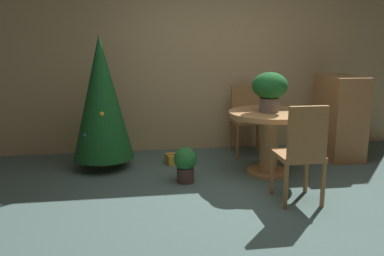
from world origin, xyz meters
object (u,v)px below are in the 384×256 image
at_px(gift_box_gold, 174,159).
at_px(wooden_chair_near, 302,150).
at_px(wooden_cabinet, 339,117).
at_px(potted_plant, 185,163).
at_px(holiday_tree, 102,98).
at_px(round_dining_table, 269,130).
at_px(flower_vase, 270,88).
at_px(wooden_chair_far, 247,116).

bearing_deg(gift_box_gold, wooden_chair_near, -54.35).
height_order(wooden_cabinet, potted_plant, wooden_cabinet).
bearing_deg(wooden_cabinet, holiday_tree, -179.76).
bearing_deg(wooden_chair_near, round_dining_table, 90.00).
relative_size(wooden_chair_near, wooden_cabinet, 0.89).
xyz_separation_m(wooden_chair_near, wooden_cabinet, (1.18, 1.48, 0.01)).
bearing_deg(flower_vase, wooden_chair_far, 88.83).
distance_m(round_dining_table, holiday_tree, 2.07).
xyz_separation_m(flower_vase, wooden_chair_near, (0.02, -0.92, -0.49)).
bearing_deg(flower_vase, wooden_chair_near, -88.79).
relative_size(wooden_chair_near, holiday_tree, 0.60).
height_order(round_dining_table, wooden_chair_near, wooden_chair_near).
relative_size(round_dining_table, potted_plant, 2.39).
relative_size(wooden_chair_far, potted_plant, 2.33).
relative_size(holiday_tree, potted_plant, 4.05).
bearing_deg(potted_plant, holiday_tree, 143.80).
xyz_separation_m(wooden_chair_far, potted_plant, (-1.03, -1.09, -0.31)).
relative_size(holiday_tree, gift_box_gold, 7.18).
height_order(wooden_chair_near, wooden_chair_far, wooden_chair_near).
bearing_deg(wooden_cabinet, wooden_chair_near, -128.48).
xyz_separation_m(wooden_chair_near, wooden_chair_far, (-0.00, 1.87, -0.01)).
distance_m(round_dining_table, flower_vase, 0.50).
height_order(round_dining_table, holiday_tree, holiday_tree).
relative_size(flower_vase, holiday_tree, 0.28).
bearing_deg(wooden_cabinet, wooden_chair_far, 161.84).
xyz_separation_m(wooden_chair_near, potted_plant, (-1.03, 0.78, -0.32)).
bearing_deg(wooden_chair_near, flower_vase, 91.21).
xyz_separation_m(wooden_chair_far, holiday_tree, (-1.96, -0.40, 0.35)).
relative_size(wooden_chair_near, wooden_chair_far, 1.05).
bearing_deg(holiday_tree, gift_box_gold, 2.58).
bearing_deg(flower_vase, potted_plant, -172.30).
distance_m(wooden_chair_far, gift_box_gold, 1.24).
xyz_separation_m(round_dining_table, wooden_cabinet, (1.18, 0.56, 0.02)).
height_order(flower_vase, wooden_chair_near, flower_vase).
relative_size(wooden_chair_far, gift_box_gold, 4.13).
relative_size(wooden_chair_near, potted_plant, 2.43).
bearing_deg(wooden_chair_near, wooden_chair_far, 90.00).
distance_m(wooden_cabinet, potted_plant, 2.34).
bearing_deg(flower_vase, wooden_cabinet, 25.17).
xyz_separation_m(flower_vase, gift_box_gold, (-1.06, 0.59, -0.98)).
height_order(round_dining_table, wooden_cabinet, wooden_cabinet).
xyz_separation_m(round_dining_table, flower_vase, (-0.02, -0.01, 0.50)).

